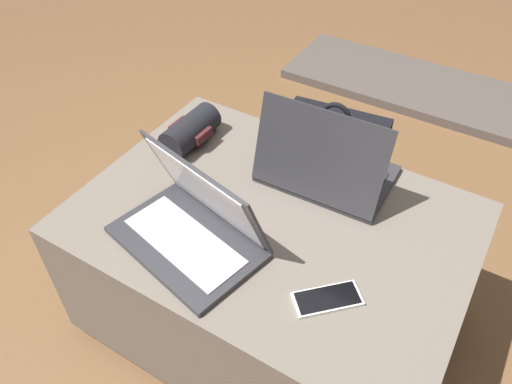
# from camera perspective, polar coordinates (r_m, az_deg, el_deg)

# --- Properties ---
(ground_plane) EXTENTS (14.00, 14.00, 0.00)m
(ground_plane) POSITION_cam_1_polar(r_m,az_deg,el_deg) (1.65, 1.49, -14.36)
(ground_plane) COLOR brown
(ottoman) EXTENTS (0.99, 0.71, 0.48)m
(ottoman) POSITION_cam_1_polar(r_m,az_deg,el_deg) (1.46, 1.66, -9.29)
(ottoman) COLOR #3D3832
(ottoman) RESTS_ON ground_plane
(laptop_near) EXTENTS (0.40, 0.31, 0.23)m
(laptop_near) POSITION_cam_1_polar(r_m,az_deg,el_deg) (1.20, -7.21, -3.78)
(laptop_near) COLOR #333338
(laptop_near) RESTS_ON ottoman
(laptop_far) EXTENTS (0.35, 0.26, 0.25)m
(laptop_far) POSITION_cam_1_polar(r_m,az_deg,el_deg) (1.35, 7.86, 2.79)
(laptop_far) COLOR #333338
(laptop_far) RESTS_ON ottoman
(cell_phone) EXTENTS (0.15, 0.15, 0.01)m
(cell_phone) POSITION_cam_1_polar(r_m,az_deg,el_deg) (1.12, 8.15, -12.00)
(cell_phone) COLOR white
(cell_phone) RESTS_ON ottoman
(backpack) EXTENTS (0.36, 0.28, 0.54)m
(backpack) POSITION_cam_1_polar(r_m,az_deg,el_deg) (1.79, 8.33, 1.86)
(backpack) COLOR black
(backpack) RESTS_ON ground_plane
(wrist_brace) EXTENTS (0.11, 0.19, 0.09)m
(wrist_brace) POSITION_cam_1_polar(r_m,az_deg,el_deg) (1.49, -7.50, 6.98)
(wrist_brace) COLOR black
(wrist_brace) RESTS_ON ottoman
(fireplace_hearth) EXTENTS (1.40, 0.50, 0.04)m
(fireplace_hearth) POSITION_cam_1_polar(r_m,az_deg,el_deg) (2.76, 18.53, 11.15)
(fireplace_hearth) COLOR #564C47
(fireplace_hearth) RESTS_ON ground_plane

